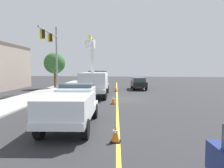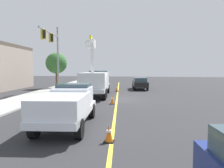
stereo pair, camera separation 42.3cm
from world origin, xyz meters
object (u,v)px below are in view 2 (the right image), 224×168
(passing_minivan, at_px, (140,83))
(traffic_cone_mid_front, at_px, (112,100))
(service_pickup_truck, at_px, (68,104))
(traffic_cone_mid_rear, at_px, (117,88))
(traffic_cone_leading, at_px, (109,133))
(utility_bucket_truck, at_px, (96,81))
(traffic_signal_mast, at_px, (54,48))

(passing_minivan, distance_m, traffic_cone_mid_front, 12.84)
(service_pickup_truck, bearing_deg, traffic_cone_mid_rear, 0.44)
(service_pickup_truck, relative_size, traffic_cone_leading, 8.24)
(traffic_cone_leading, relative_size, traffic_cone_mid_rear, 0.90)
(utility_bucket_truck, height_order, passing_minivan, utility_bucket_truck)
(utility_bucket_truck, relative_size, traffic_cone_mid_front, 11.61)
(service_pickup_truck, distance_m, traffic_cone_leading, 3.15)
(utility_bucket_truck, height_order, traffic_cone_mid_rear, utility_bucket_truck)
(utility_bucket_truck, height_order, traffic_cone_mid_front, utility_bucket_truck)
(traffic_cone_mid_front, bearing_deg, passing_minivan, -7.32)
(traffic_signal_mast, bearing_deg, traffic_cone_mid_rear, -66.95)
(traffic_cone_leading, bearing_deg, traffic_cone_mid_rear, 8.14)
(traffic_cone_mid_front, xyz_separation_m, traffic_cone_mid_rear, (9.49, 1.15, 0.03))
(passing_minivan, distance_m, traffic_cone_leading, 21.39)
(passing_minivan, height_order, traffic_cone_mid_front, passing_minivan)
(traffic_cone_leading, height_order, traffic_cone_mid_rear, traffic_cone_mid_rear)
(passing_minivan, height_order, traffic_signal_mast, traffic_signal_mast)
(traffic_signal_mast, bearing_deg, traffic_cone_mid_front, -127.81)
(passing_minivan, xyz_separation_m, traffic_cone_leading, (-21.38, 0.19, -0.62))
(traffic_signal_mast, bearing_deg, passing_minivan, -57.73)
(passing_minivan, bearing_deg, service_pickup_truck, 172.27)
(traffic_cone_leading, distance_m, traffic_cone_mid_front, 8.78)
(utility_bucket_truck, height_order, traffic_cone_leading, utility_bucket_truck)
(service_pickup_truck, xyz_separation_m, traffic_signal_mast, (13.31, 7.28, 4.27))
(utility_bucket_truck, relative_size, passing_minivan, 1.69)
(traffic_cone_mid_rear, distance_m, traffic_signal_mast, 9.24)
(passing_minivan, bearing_deg, utility_bucket_truck, 151.31)
(passing_minivan, relative_size, traffic_signal_mast, 0.61)
(passing_minivan, xyz_separation_m, traffic_cone_mid_rear, (-3.23, 2.79, -0.58))
(traffic_cone_mid_rear, height_order, traffic_signal_mast, traffic_signal_mast)
(service_pickup_truck, bearing_deg, traffic_signal_mast, 28.69)
(traffic_cone_leading, bearing_deg, traffic_signal_mast, 32.85)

